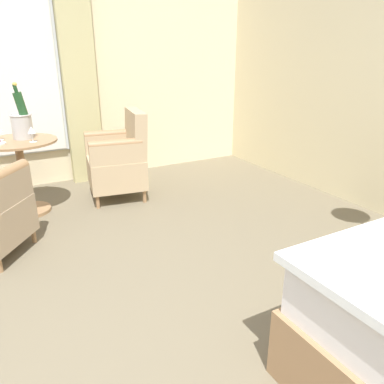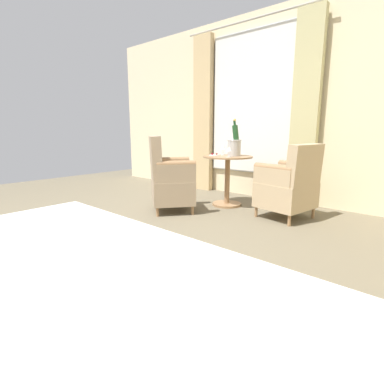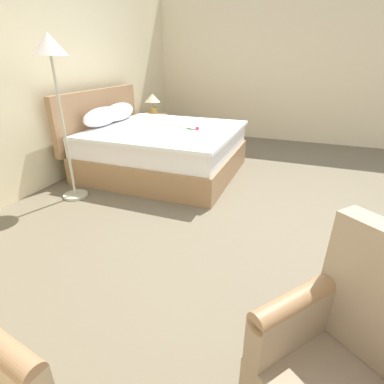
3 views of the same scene
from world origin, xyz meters
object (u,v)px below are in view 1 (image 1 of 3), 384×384
object	(u,v)px
wine_glass_near_edge	(32,131)
armchair_by_window	(119,160)
side_table_round	(22,169)
champagne_bucket	(22,122)

from	to	relation	value
wine_glass_near_edge	armchair_by_window	xyz separation A→B (m)	(-0.10, 0.80, -0.39)
side_table_round	champagne_bucket	distance (m)	0.42
side_table_round	champagne_bucket	size ratio (longest dim) A/B	1.39
wine_glass_near_edge	armchair_by_window	bearing A→B (deg)	97.11
side_table_round	champagne_bucket	bearing A→B (deg)	131.43
champagne_bucket	armchair_by_window	bearing A→B (deg)	83.55
side_table_round	armchair_by_window	distance (m)	0.92
champagne_bucket	wine_glass_near_edge	size ratio (longest dim) A/B	3.65
wine_glass_near_edge	armchair_by_window	world-z (taller)	armchair_by_window
wine_glass_near_edge	armchair_by_window	size ratio (longest dim) A/B	0.15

